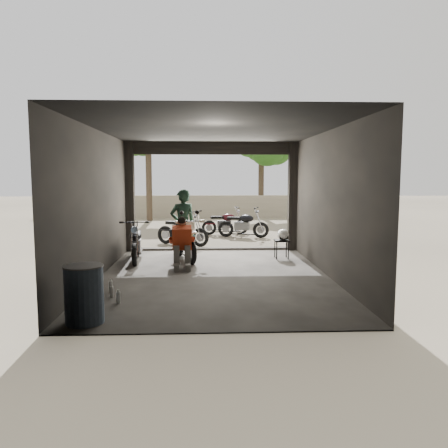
{
  "coord_description": "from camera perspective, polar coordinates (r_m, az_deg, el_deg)",
  "views": [
    {
      "loc": [
        -0.18,
        -9.42,
        2.2
      ],
      "look_at": [
        0.24,
        0.6,
        1.11
      ],
      "focal_mm": 35.0,
      "sensor_mm": 36.0,
      "label": 1
    }
  ],
  "objects": [
    {
      "name": "sign_post",
      "position": [
        14.73,
        13.22,
        3.96
      ],
      "size": [
        0.82,
        0.08,
        2.46
      ],
      "rotation": [
        0.0,
        0.0,
        0.07
      ],
      "color": "black",
      "rests_on": "ground"
    },
    {
      "name": "tree_left",
      "position": [
        22.17,
        -9.88,
        10.74
      ],
      "size": [
        2.2,
        2.2,
        5.6
      ],
      "color": "#382B1E",
      "rests_on": "ground"
    },
    {
      "name": "garage",
      "position": [
        10.01,
        -1.35,
        0.93
      ],
      "size": [
        7.0,
        7.13,
        3.2
      ],
      "color": "#2D2B28",
      "rests_on": "ground"
    },
    {
      "name": "boundary_wall",
      "position": [
        23.48,
        -1.96,
        2.3
      ],
      "size": [
        18.0,
        0.3,
        1.2
      ],
      "primitive_type": "cube",
      "color": "gray",
      "rests_on": "ground"
    },
    {
      "name": "rider",
      "position": [
        11.61,
        -5.41,
        -0.07
      ],
      "size": [
        0.79,
        0.65,
        1.87
      ],
      "primitive_type": "imported",
      "rotation": [
        0.0,
        0.0,
        3.49
      ],
      "color": "black",
      "rests_on": "ground"
    },
    {
      "name": "stool",
      "position": [
        11.75,
        7.54,
        -2.42
      ],
      "size": [
        0.38,
        0.38,
        0.52
      ],
      "rotation": [
        0.0,
        0.0,
        0.23
      ],
      "color": "black",
      "rests_on": "ground"
    },
    {
      "name": "outside_bike_c",
      "position": [
        15.79,
        2.52,
        0.21
      ],
      "size": [
        1.75,
        1.09,
        1.1
      ],
      "primitive_type": null,
      "rotation": [
        0.0,
        0.0,
        1.29
      ],
      "color": "black",
      "rests_on": "ground"
    },
    {
      "name": "mechanic",
      "position": [
        10.41,
        -5.51,
        -2.65
      ],
      "size": [
        0.66,
        0.87,
        1.2
      ],
      "primitive_type": null,
      "rotation": [
        0.0,
        0.0,
        0.06
      ],
      "color": "#BE3B19",
      "rests_on": "ground"
    },
    {
      "name": "left_bike",
      "position": [
        11.54,
        -11.45,
        -2.13
      ],
      "size": [
        0.83,
        1.68,
        1.1
      ],
      "primitive_type": null,
      "rotation": [
        0.0,
        0.0,
        0.1
      ],
      "color": "black",
      "rests_on": "ground"
    },
    {
      "name": "ground",
      "position": [
        9.68,
        -1.27,
        -6.93
      ],
      "size": [
        80.0,
        80.0,
        0.0
      ],
      "primitive_type": "plane",
      "color": "#7A6D56",
      "rests_on": "ground"
    },
    {
      "name": "tree_right",
      "position": [
        23.65,
        4.91,
        9.49
      ],
      "size": [
        2.2,
        2.2,
        5.0
      ],
      "color": "#382B1E",
      "rests_on": "ground"
    },
    {
      "name": "main_bike",
      "position": [
        11.49,
        -5.13,
        -2.01
      ],
      "size": [
        1.17,
        1.81,
        1.12
      ],
      "primitive_type": null,
      "rotation": [
        0.0,
        0.0,
        0.31
      ],
      "color": "beige",
      "rests_on": "ground"
    },
    {
      "name": "oil_drum",
      "position": [
        6.9,
        -17.8,
        -8.85
      ],
      "size": [
        0.73,
        0.73,
        0.88
      ],
      "primitive_type": "cylinder",
      "rotation": [
        0.0,
        0.0,
        0.34
      ],
      "color": "#3F526A",
      "rests_on": "ground"
    },
    {
      "name": "outside_bike_b",
      "position": [
        16.52,
        0.16,
        0.41
      ],
      "size": [
        1.64,
        0.86,
        1.06
      ],
      "primitive_type": null,
      "rotation": [
        0.0,
        0.0,
        1.72
      ],
      "color": "#400F14",
      "rests_on": "ground"
    },
    {
      "name": "outside_bike_a",
      "position": [
        14.02,
        -5.47,
        -0.51
      ],
      "size": [
        1.79,
        1.43,
        1.13
      ],
      "primitive_type": null,
      "rotation": [
        0.0,
        0.0,
        1.04
      ],
      "color": "black",
      "rests_on": "ground"
    },
    {
      "name": "helmet",
      "position": [
        11.71,
        7.73,
        -1.36
      ],
      "size": [
        0.41,
        0.42,
        0.29
      ],
      "primitive_type": "ellipsoid",
      "rotation": [
        0.0,
        0.0,
        -0.4
      ],
      "color": "white",
      "rests_on": "stool"
    }
  ]
}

